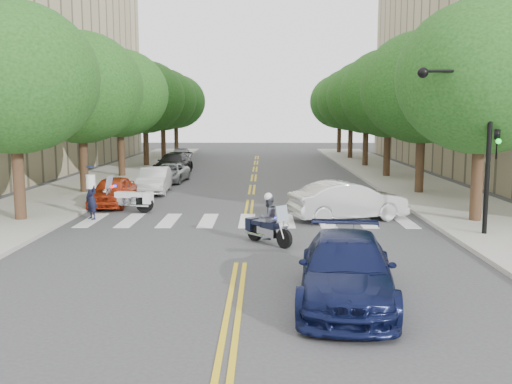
{
  "coord_description": "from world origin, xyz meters",
  "views": [
    {
      "loc": [
        0.64,
        -15.71,
        4.18
      ],
      "look_at": [
        0.37,
        5.44,
        1.3
      ],
      "focal_mm": 40.0,
      "sensor_mm": 36.0,
      "label": 1
    }
  ],
  "objects_px": {
    "convertible": "(348,201)",
    "sedan_blue": "(346,270)",
    "officer_standing": "(91,198)",
    "motorcycle_police": "(267,221)",
    "motorcycle_parked": "(130,199)"
  },
  "relations": [
    {
      "from": "motorcycle_parked",
      "to": "officer_standing",
      "type": "height_order",
      "value": "officer_standing"
    },
    {
      "from": "officer_standing",
      "to": "motorcycle_parked",
      "type": "bearing_deg",
      "value": 101.66
    },
    {
      "from": "motorcycle_parked",
      "to": "motorcycle_police",
      "type": "bearing_deg",
      "value": -125.94
    },
    {
      "from": "officer_standing",
      "to": "convertible",
      "type": "xyz_separation_m",
      "value": [
        10.27,
        0.08,
        -0.1
      ]
    },
    {
      "from": "convertible",
      "to": "sedan_blue",
      "type": "height_order",
      "value": "convertible"
    },
    {
      "from": "sedan_blue",
      "to": "officer_standing",
      "type": "bearing_deg",
      "value": 138.02
    },
    {
      "from": "motorcycle_police",
      "to": "motorcycle_parked",
      "type": "height_order",
      "value": "motorcycle_police"
    },
    {
      "from": "convertible",
      "to": "officer_standing",
      "type": "bearing_deg",
      "value": 72.38
    },
    {
      "from": "motorcycle_police",
      "to": "sedan_blue",
      "type": "height_order",
      "value": "motorcycle_police"
    },
    {
      "from": "sedan_blue",
      "to": "motorcycle_parked",
      "type": "bearing_deg",
      "value": 129.71
    },
    {
      "from": "convertible",
      "to": "motorcycle_parked",
      "type": "bearing_deg",
      "value": 61.44
    },
    {
      "from": "motorcycle_police",
      "to": "motorcycle_parked",
      "type": "relative_size",
      "value": 0.7
    },
    {
      "from": "officer_standing",
      "to": "convertible",
      "type": "distance_m",
      "value": 10.27
    },
    {
      "from": "motorcycle_police",
      "to": "officer_standing",
      "type": "height_order",
      "value": "officer_standing"
    },
    {
      "from": "convertible",
      "to": "sedan_blue",
      "type": "xyz_separation_m",
      "value": [
        -1.54,
        -10.1,
        -0.03
      ]
    }
  ]
}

